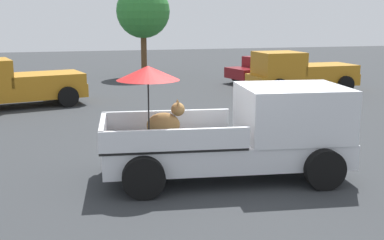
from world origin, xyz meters
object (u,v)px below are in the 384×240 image
parked_sedan_near (268,68)px  pickup_truck_main (246,131)px  pickup_truck_red (298,72)px  pickup_truck_far (12,84)px

parked_sedan_near → pickup_truck_main: bearing=-128.9°
pickup_truck_red → pickup_truck_far: 12.01m
pickup_truck_main → parked_sedan_near: 15.25m
parked_sedan_near → pickup_truck_red: bearing=-103.4°
pickup_truck_red → parked_sedan_near: 3.29m
pickup_truck_main → parked_sedan_near: (6.62, 13.73, -0.23)m
pickup_truck_red → parked_sedan_near: size_ratio=1.06×
pickup_truck_main → pickup_truck_red: size_ratio=1.08×
pickup_truck_main → pickup_truck_far: (-5.39, 9.81, -0.10)m
pickup_truck_main → parked_sedan_near: pickup_truck_main is taller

